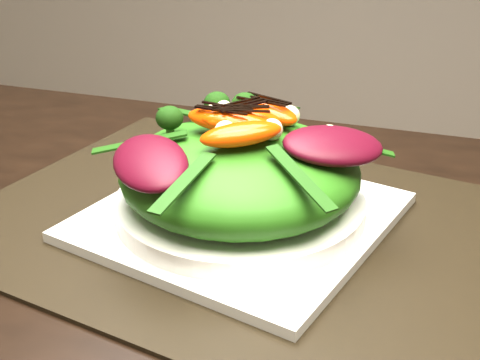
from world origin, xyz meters
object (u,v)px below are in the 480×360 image
(dining_table, at_px, (105,349))
(orange_segment, at_px, (223,115))
(placemat, at_px, (240,223))
(lettuce_mound, at_px, (240,171))
(plate_base, at_px, (240,216))
(salad_bowl, at_px, (240,204))

(dining_table, relative_size, orange_segment, 24.25)
(placemat, height_order, lettuce_mound, lettuce_mound)
(dining_table, relative_size, plate_base, 6.71)
(dining_table, height_order, plate_base, dining_table)
(lettuce_mound, bearing_deg, dining_table, -104.93)
(plate_base, bearing_deg, placemat, 116.57)
(salad_bowl, xyz_separation_m, orange_segment, (-0.02, 0.02, 0.07))
(dining_table, distance_m, orange_segment, 0.22)
(plate_base, relative_size, salad_bowl, 1.10)
(salad_bowl, height_order, lettuce_mound, lettuce_mound)
(salad_bowl, distance_m, orange_segment, 0.08)
(placemat, relative_size, orange_segment, 7.13)
(placemat, bearing_deg, dining_table, -104.93)
(plate_base, bearing_deg, dining_table, -104.93)
(salad_bowl, xyz_separation_m, lettuce_mound, (-0.00, -0.00, 0.03))
(lettuce_mound, bearing_deg, salad_bowl, 75.96)
(orange_segment, bearing_deg, placemat, -42.37)
(dining_table, relative_size, placemat, 3.40)
(lettuce_mound, xyz_separation_m, orange_segment, (-0.02, 0.02, 0.04))
(dining_table, bearing_deg, lettuce_mound, 75.07)
(plate_base, height_order, orange_segment, orange_segment)
(placemat, xyz_separation_m, plate_base, (0.00, -0.00, 0.01))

